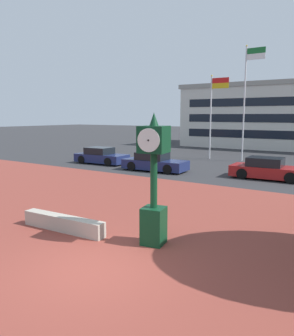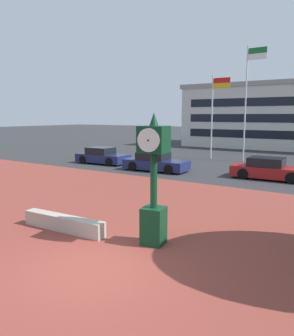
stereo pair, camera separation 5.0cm
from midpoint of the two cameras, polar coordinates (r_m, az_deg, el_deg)
ground_plane at (r=8.84m, az=-8.94°, el=-16.37°), size 200.00×200.00×0.00m
plaza_brick_paving at (r=11.52m, az=3.42°, el=-10.14°), size 44.00×15.17×0.01m
planter_wall at (r=11.54m, az=-13.84°, el=-9.08°), size 3.22×0.60×0.50m
street_clock at (r=9.67m, az=1.30°, el=-2.26°), size 0.88×0.92×3.85m
car_street_near at (r=26.87m, az=-7.54°, el=1.98°), size 4.31×2.04×1.28m
car_street_mid at (r=21.40m, az=20.02°, el=-0.23°), size 4.41×2.08×1.28m
car_street_distant at (r=23.10m, az=1.48°, el=0.94°), size 4.54×2.03×1.28m
flagpole_primary at (r=29.87m, az=11.35°, el=9.68°), size 1.60×0.14×7.18m
flagpole_secondary at (r=28.94m, az=16.75°, el=11.79°), size 1.56×0.14×9.31m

